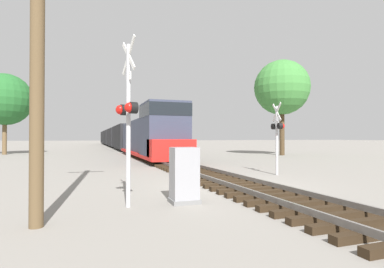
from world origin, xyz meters
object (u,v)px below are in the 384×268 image
(freight_train, at_px, (117,137))
(tree_mid_background, at_px, (5,100))
(relay_cabinet, at_px, (184,175))
(crossing_signal_far, at_px, (277,131))
(crossing_signal_near, at_px, (127,113))
(tree_far_right, at_px, (282,88))

(freight_train, xyz_separation_m, tree_mid_background, (-13.85, -20.20, 4.11))
(freight_train, bearing_deg, relay_cabinet, -93.08)
(tree_mid_background, bearing_deg, crossing_signal_far, -55.16)
(freight_train, height_order, crossing_signal_far, freight_train)
(crossing_signal_near, height_order, crossing_signal_far, crossing_signal_near)
(relay_cabinet, height_order, tree_mid_background, tree_mid_background)
(freight_train, distance_m, crossing_signal_near, 49.97)
(crossing_signal_near, relative_size, tree_mid_background, 0.51)
(freight_train, distance_m, tree_mid_background, 24.84)
(relay_cabinet, bearing_deg, crossing_signal_far, 35.71)
(relay_cabinet, distance_m, tree_far_right, 25.67)
(crossing_signal_near, xyz_separation_m, crossing_signal_far, (7.86, 4.52, -0.32))
(crossing_signal_near, bearing_deg, relay_cabinet, 77.58)
(crossing_signal_far, height_order, tree_mid_background, tree_mid_background)
(crossing_signal_near, height_order, tree_mid_background, tree_mid_background)
(tree_far_right, bearing_deg, crossing_signal_near, -134.68)
(crossing_signal_near, xyz_separation_m, relay_cabinet, (1.58, 0.01, -1.73))
(relay_cabinet, bearing_deg, freight_train, 86.92)
(crossing_signal_far, xyz_separation_m, tree_far_right, (10.41, 13.94, 4.91))
(relay_cabinet, bearing_deg, crossing_signal_near, -179.59)
(relay_cabinet, relative_size, tree_mid_background, 0.18)
(crossing_signal_near, relative_size, tree_far_right, 0.45)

